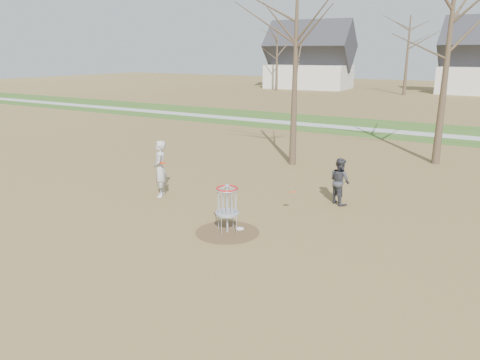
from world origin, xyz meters
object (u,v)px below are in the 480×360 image
(disc_grounded, at_px, (240,229))
(disc_golf_basket, at_px, (227,201))
(player_standing, at_px, (160,169))
(player_throwing, at_px, (340,181))

(disc_grounded, xyz_separation_m, disc_golf_basket, (-0.18, -0.38, 0.89))
(disc_grounded, height_order, disc_golf_basket, disc_golf_basket)
(player_standing, relative_size, disc_golf_basket, 1.46)
(player_standing, height_order, player_throwing, player_standing)
(player_standing, bearing_deg, player_throwing, 79.23)
(player_standing, relative_size, player_throwing, 1.27)
(disc_grounded, bearing_deg, player_throwing, 67.11)
(player_standing, relative_size, disc_grounded, 8.93)
(player_throwing, distance_m, disc_grounded, 4.13)
(player_throwing, height_order, disc_grounded, player_throwing)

